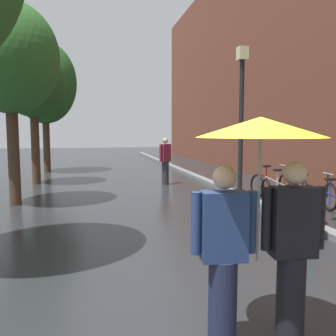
% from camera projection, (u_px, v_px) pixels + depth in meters
% --- Properties ---
extents(ground_plane, '(80.00, 80.00, 0.00)m').
position_uv_depth(ground_plane, '(208.00, 321.00, 3.76)').
color(ground_plane, '#26282B').
extents(kerb_strip, '(0.30, 36.00, 0.12)m').
position_uv_depth(kerb_strip, '(204.00, 180.00, 14.15)').
color(kerb_strip, slate).
rests_on(kerb_strip, ground).
extents(street_tree_1, '(2.52, 2.52, 5.29)m').
position_uv_depth(street_tree_1, '(9.00, 59.00, 9.26)').
color(street_tree_1, '#473323').
rests_on(street_tree_1, ground).
extents(street_tree_2, '(2.38, 2.38, 4.97)m').
position_uv_depth(street_tree_2, '(33.00, 84.00, 13.08)').
color(street_tree_2, '#473323').
rests_on(street_tree_2, ground).
extents(street_tree_3, '(2.95, 2.95, 6.14)m').
position_uv_depth(street_tree_3, '(45.00, 83.00, 16.87)').
color(street_tree_3, '#473323').
rests_on(street_tree_3, ground).
extents(parked_bicycle_1, '(1.15, 0.82, 0.96)m').
position_uv_depth(parked_bicycle_1, '(310.00, 196.00, 8.81)').
color(parked_bicycle_1, black).
rests_on(parked_bicycle_1, ground).
extents(parked_bicycle_2, '(1.16, 0.83, 0.96)m').
position_uv_depth(parked_bicycle_2, '(284.00, 190.00, 9.73)').
color(parked_bicycle_2, black).
rests_on(parked_bicycle_2, ground).
extents(parked_bicycle_3, '(1.16, 0.83, 0.96)m').
position_uv_depth(parked_bicycle_3, '(272.00, 184.00, 10.82)').
color(parked_bicycle_3, black).
rests_on(parked_bicycle_3, ground).
extents(couple_under_umbrella, '(1.22, 1.14, 2.10)m').
position_uv_depth(couple_under_umbrella, '(259.00, 195.00, 3.20)').
color(couple_under_umbrella, '#1E233D').
rests_on(couple_under_umbrella, ground).
extents(street_lamp_post, '(0.24, 0.24, 4.05)m').
position_uv_depth(street_lamp_post, '(241.00, 115.00, 9.11)').
color(street_lamp_post, black).
rests_on(street_lamp_post, ground).
extents(litter_bin, '(0.44, 0.44, 0.85)m').
position_uv_depth(litter_bin, '(307.00, 217.00, 6.48)').
color(litter_bin, '#1E4C28').
rests_on(litter_bin, ground).
extents(pedestrian_walking_midground, '(0.49, 0.41, 1.72)m').
position_uv_depth(pedestrian_walking_midground, '(165.00, 161.00, 13.24)').
color(pedestrian_walking_midground, '#2D2D33').
rests_on(pedestrian_walking_midground, ground).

